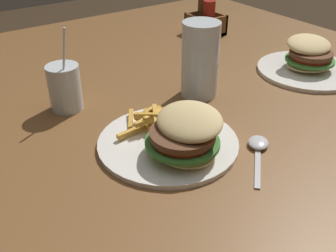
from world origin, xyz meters
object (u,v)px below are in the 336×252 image
at_px(juice_glass, 65,89).
at_px(condiment_caddy, 206,21).
at_px(spoon, 258,145).
at_px(beer_glass, 200,62).
at_px(meal_plate_far, 309,61).
at_px(meal_plate_near, 177,137).

bearing_deg(juice_glass, condiment_caddy, 110.84).
bearing_deg(condiment_caddy, spoon, -31.50).
bearing_deg(juice_glass, beer_glass, 68.15).
relative_size(meal_plate_far, condiment_caddy, 2.34).
bearing_deg(condiment_caddy, juice_glass, -69.16).
height_order(meal_plate_near, meal_plate_far, meal_plate_near).
relative_size(juice_glass, meal_plate_far, 0.71).
xyz_separation_m(meal_plate_near, juice_glass, (-0.28, -0.10, 0.02)).
bearing_deg(meal_plate_near, meal_plate_far, 100.83).
distance_m(juice_glass, condiment_caddy, 0.64).
bearing_deg(meal_plate_near, condiment_caddy, 135.67).
distance_m(beer_glass, spoon, 0.26).
distance_m(juice_glass, spoon, 0.43).
height_order(spoon, condiment_caddy, condiment_caddy).
bearing_deg(meal_plate_far, spoon, -64.51).
height_order(meal_plate_near, condiment_caddy, condiment_caddy).
xyz_separation_m(meal_plate_near, beer_glass, (-0.16, 0.19, 0.05)).
xyz_separation_m(juice_glass, condiment_caddy, (-0.23, 0.60, -0.01)).
bearing_deg(juice_glass, meal_plate_far, 73.55).
relative_size(meal_plate_near, juice_glass, 1.44).
distance_m(meal_plate_near, beer_glass, 0.25).
height_order(spoon, meal_plate_far, meal_plate_far).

